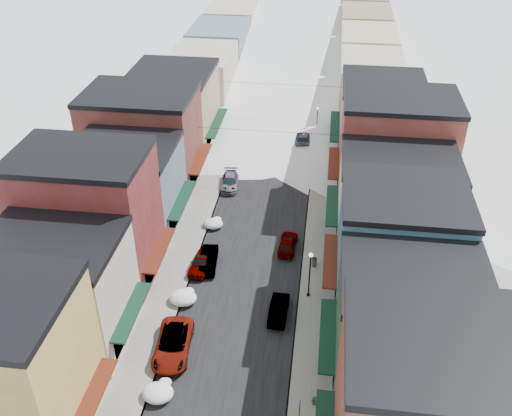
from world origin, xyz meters
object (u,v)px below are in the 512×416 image
(car_green_sedan, at_px, (279,309))
(trash_can, at_px, (314,262))
(car_dark_hatch, at_px, (208,260))
(streetlamp_near, at_px, (310,269))
(car_silver_sedan, at_px, (201,262))
(car_white_suv, at_px, (173,344))

(car_green_sedan, bearing_deg, trash_can, -109.80)
(car_dark_hatch, relative_size, streetlamp_near, 0.92)
(car_dark_hatch, bearing_deg, car_silver_sedan, -153.77)
(car_white_suv, relative_size, trash_can, 6.61)
(car_green_sedan, distance_m, streetlamp_near, 4.31)
(car_white_suv, xyz_separation_m, car_dark_hatch, (0.60, 10.96, -0.09))
(car_white_suv, xyz_separation_m, car_silver_sedan, (0.00, 10.59, -0.06))
(car_white_suv, height_order, car_silver_sedan, car_white_suv)
(car_green_sedan, bearing_deg, car_silver_sedan, -33.07)
(car_silver_sedan, relative_size, car_green_sedan, 1.03)
(car_silver_sedan, distance_m, trash_can, 10.61)
(car_silver_sedan, relative_size, trash_can, 4.97)
(car_silver_sedan, bearing_deg, car_dark_hatch, 36.51)
(car_dark_hatch, height_order, trash_can, car_dark_hatch)
(trash_can, bearing_deg, car_green_sedan, -111.35)
(car_dark_hatch, bearing_deg, streetlamp_near, -23.47)
(car_silver_sedan, distance_m, car_dark_hatch, 0.70)
(car_silver_sedan, height_order, car_green_sedan, car_silver_sedan)
(trash_can, height_order, streetlamp_near, streetlamp_near)
(car_dark_hatch, relative_size, trash_can, 4.92)
(car_white_suv, distance_m, trash_can, 16.00)
(car_silver_sedan, height_order, streetlamp_near, streetlamp_near)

